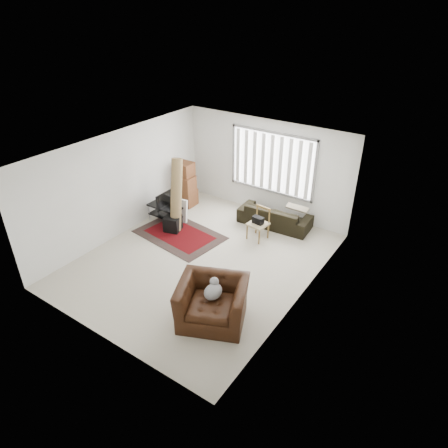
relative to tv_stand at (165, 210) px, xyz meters
The scene contains 11 objects.
room 2.47m from the tv_stand, 11.99° to the right, with size 6.00×6.02×2.71m.
persian_rug 0.92m from the tv_stand, 23.96° to the right, with size 2.36×1.72×0.02m.
tv_stand is the anchor object (origin of this frame).
tv 0.36m from the tv_stand, 14.04° to the left, with size 0.78×0.10×0.45m, color black.
subwoofer 0.58m from the tv_stand, 28.17° to the right, with size 0.40×0.40×0.40m, color black.
moving_boxes 1.18m from the tv_stand, 98.52° to the left, with size 0.54×0.50×1.32m.
white_flatpack 0.38m from the tv_stand, 40.91° to the left, with size 0.52×0.08×0.66m, color silver.
rolled_rug 0.79m from the tv_stand, ahead, with size 0.29×0.29×1.91m, color olive.
sofa 3.00m from the tv_stand, 30.38° to the left, with size 1.96×0.85×0.75m, color black.
side_chair 2.65m from the tv_stand, 14.65° to the left, with size 0.51×0.51×0.85m.
armchair 4.11m from the tv_stand, 35.81° to the right, with size 1.63×1.55×0.96m.
Camera 1 is at (4.83, -6.17, 5.46)m, focal length 32.00 mm.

